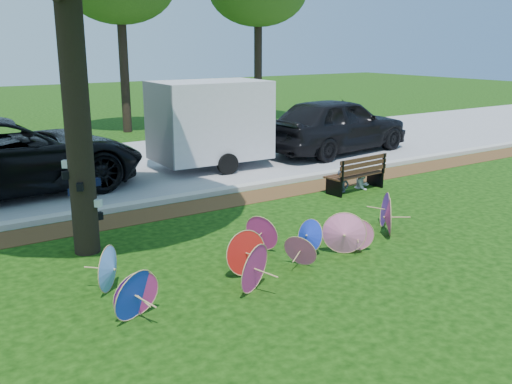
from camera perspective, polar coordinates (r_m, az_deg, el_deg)
ground at (r=8.92m, az=4.47°, el=-8.81°), size 90.00×90.00×0.00m
mulch_strip at (r=12.56m, az=-8.23°, el=-1.84°), size 90.00×1.00×0.01m
curb at (r=13.15m, az=-9.55°, el=-0.88°), size 90.00×0.30×0.12m
street at (r=16.94m, az=-15.32°, el=2.12°), size 90.00×8.00×0.01m
parasol_pile at (r=9.28m, az=2.02°, el=-5.48°), size 6.39×1.98×0.77m
black_van at (r=14.87m, az=-24.15°, el=3.29°), size 6.86×3.43×1.87m
dark_pickup at (r=19.04m, az=8.05°, el=6.66°), size 5.63×2.81×1.84m
cargo_trailer at (r=16.46m, az=-4.58°, el=7.18°), size 3.22×2.11×2.80m
park_bench at (r=14.23m, az=9.79°, el=1.86°), size 1.72×0.78×0.87m
person_left at (r=14.01m, az=8.62°, el=2.10°), size 0.43×0.33×1.06m
person_right at (r=14.49m, az=10.68°, el=2.32°), size 0.56×0.48×1.01m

